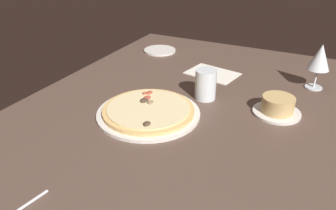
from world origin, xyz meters
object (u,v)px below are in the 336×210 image
pizza_main (148,111)px  wine_glass_far (320,58)px  ramekin_on_saucer (277,106)px  water_glass (206,86)px  side_plate (160,50)px  paper_menu (212,73)px

pizza_main → wine_glass_far: wine_glass_far is taller
ramekin_on_saucer → wine_glass_far: wine_glass_far is taller
pizza_main → water_glass: 22.69cm
pizza_main → side_plate: 62.11cm
paper_menu → pizza_main: bearing=1.5°
wine_glass_far → side_plate: 72.63cm
side_plate → paper_menu: 36.00cm
pizza_main → ramekin_on_saucer: ramekin_on_saucer is taller
wine_glass_far → paper_menu: size_ratio=0.85×
wine_glass_far → paper_menu: wine_glass_far is taller
ramekin_on_saucer → paper_menu: 37.09cm
pizza_main → wine_glass_far: size_ratio=1.96×
pizza_main → water_glass: water_glass is taller
water_glass → paper_menu: 23.01cm
wine_glass_far → paper_menu: 40.24cm
water_glass → wine_glass_far: bearing=127.8°
wine_glass_far → side_plate: wine_glass_far is taller
pizza_main → side_plate: bearing=-155.9°
pizza_main → paper_menu: pizza_main is taller
paper_menu → ramekin_on_saucer: bearing=64.1°
water_glass → side_plate: bearing=-135.3°
ramekin_on_saucer → side_plate: size_ratio=0.99×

